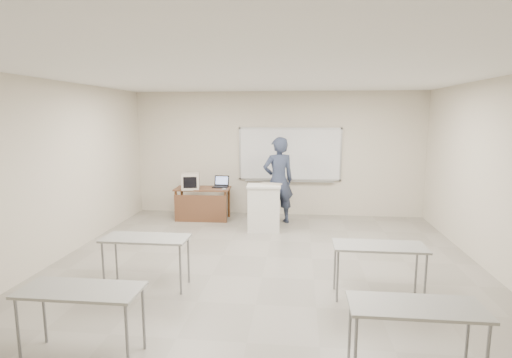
# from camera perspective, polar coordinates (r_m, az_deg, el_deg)

# --- Properties ---
(floor) EXTENTS (7.00, 8.00, 0.01)m
(floor) POSITION_cam_1_polar(r_m,az_deg,el_deg) (6.22, 0.88, -13.90)
(floor) COLOR gray
(floor) RESTS_ON ground
(whiteboard) EXTENTS (2.48, 0.10, 1.31)m
(whiteboard) POSITION_cam_1_polar(r_m,az_deg,el_deg) (9.72, 4.85, 3.45)
(whiteboard) COLOR white
(whiteboard) RESTS_ON floor
(student_desks) EXTENTS (4.40, 2.20, 0.73)m
(student_desks) POSITION_cam_1_polar(r_m,az_deg,el_deg) (4.72, -0.66, -12.69)
(student_desks) COLOR gray
(student_desks) RESTS_ON floor
(instructor_desk) EXTENTS (1.27, 0.63, 0.75)m
(instructor_desk) POSITION_cam_1_polar(r_m,az_deg,el_deg) (9.37, -7.75, -2.77)
(instructor_desk) COLOR brown
(instructor_desk) RESTS_ON floor
(podium) EXTENTS (0.70, 0.51, 0.98)m
(podium) POSITION_cam_1_polar(r_m,az_deg,el_deg) (8.46, 1.11, -4.12)
(podium) COLOR beige
(podium) RESTS_ON floor
(crt_monitor) EXTENTS (0.40, 0.44, 0.37)m
(crt_monitor) POSITION_cam_1_polar(r_m,az_deg,el_deg) (9.34, -9.32, -0.28)
(crt_monitor) COLOR #B4A897
(crt_monitor) RESTS_ON instructor_desk
(laptop) EXTENTS (0.35, 0.32, 0.26)m
(laptop) POSITION_cam_1_polar(r_m,az_deg,el_deg) (9.48, -5.06, -0.79)
(laptop) COLOR black
(laptop) RESTS_ON instructor_desk
(mouse) EXTENTS (0.11, 0.08, 0.04)m
(mouse) POSITION_cam_1_polar(r_m,az_deg,el_deg) (9.12, -4.57, -1.43)
(mouse) COLOR #A1A2A8
(mouse) RESTS_ON instructor_desk
(keyboard) EXTENTS (0.47, 0.27, 0.02)m
(keyboard) POSITION_cam_1_polar(r_m,az_deg,el_deg) (8.43, 2.19, -0.70)
(keyboard) COLOR #B4A897
(keyboard) RESTS_ON podium
(presenter) EXTENTS (0.84, 0.70, 1.96)m
(presenter) POSITION_cam_1_polar(r_m,az_deg,el_deg) (8.99, 3.21, -0.22)
(presenter) COLOR black
(presenter) RESTS_ON floor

